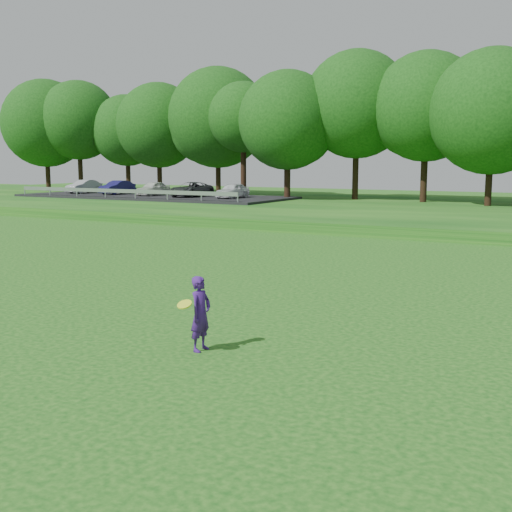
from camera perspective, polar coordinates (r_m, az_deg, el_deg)
The scene contains 6 objects.
ground at distance 15.68m, azimuth -15.22°, elevation -5.56°, with size 140.00×140.00×0.00m, color #0D4611.
berm at distance 46.19m, azimuth 15.82°, elevation 3.90°, with size 130.00×30.00×0.60m, color #0D4611.
walking_path at distance 32.82m, azimuth 10.01°, elevation 1.86°, with size 130.00×1.60×0.04m, color gray.
treeline at distance 50.15m, azimuth 17.30°, elevation 13.10°, with size 104.00×7.00×15.00m, color #0F3B0D, non-canonical shape.
parking_lot at distance 55.63m, azimuth -9.02°, elevation 5.58°, with size 24.00×9.00×1.38m.
woman at distance 12.68m, azimuth -4.95°, elevation -5.12°, with size 0.37×0.88×1.49m.
Camera 1 is at (10.76, -10.78, 3.72)m, focal length 45.00 mm.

